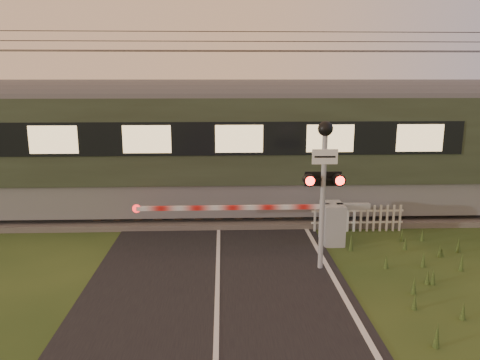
{
  "coord_description": "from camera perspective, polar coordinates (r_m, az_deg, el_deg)",
  "views": [
    {
      "loc": [
        0.14,
        -9.07,
        4.66
      ],
      "look_at": [
        0.61,
        3.2,
        1.97
      ],
      "focal_mm": 35.0,
      "sensor_mm": 36.0,
      "label": 1
    }
  ],
  "objects": [
    {
      "name": "boom_gate",
      "position": [
        13.61,
        10.01,
        -4.95
      ],
      "size": [
        6.72,
        0.9,
        1.19
      ],
      "color": "gray",
      "rests_on": "ground"
    },
    {
      "name": "track_bed",
      "position": [
        16.24,
        -2.58,
        -4.08
      ],
      "size": [
        140.0,
        3.4,
        0.39
      ],
      "color": "#47423D",
      "rests_on": "ground"
    },
    {
      "name": "picket_fence",
      "position": [
        14.9,
        14.13,
        -4.54
      ],
      "size": [
        2.85,
        0.07,
        0.83
      ],
      "color": "silver",
      "rests_on": "ground"
    },
    {
      "name": "overhead_wires",
      "position": [
        15.61,
        -2.79,
        16.27
      ],
      "size": [
        120.0,
        0.62,
        0.62
      ],
      "color": "black",
      "rests_on": "ground"
    },
    {
      "name": "crossing_signal",
      "position": [
        11.32,
        10.19,
        1.3
      ],
      "size": [
        0.93,
        0.37,
        3.67
      ],
      "color": "gray",
      "rests_on": "ground"
    },
    {
      "name": "road",
      "position": [
        9.99,
        -2.73,
        -15.4
      ],
      "size": [
        6.0,
        140.0,
        0.03
      ],
      "color": "black",
      "rests_on": "ground"
    },
    {
      "name": "ground",
      "position": [
        10.2,
        -2.82,
        -14.84
      ],
      "size": [
        160.0,
        160.0,
        0.0
      ],
      "primitive_type": "plane",
      "color": "#213815",
      "rests_on": "ground"
    }
  ]
}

